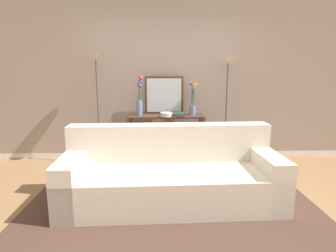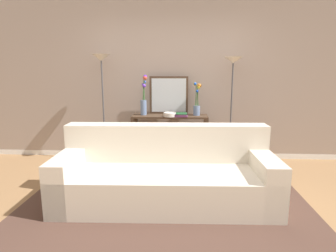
{
  "view_description": "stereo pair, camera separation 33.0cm",
  "coord_description": "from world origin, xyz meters",
  "px_view_note": "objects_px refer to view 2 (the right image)",
  "views": [
    {
      "loc": [
        -0.17,
        -2.85,
        1.53
      ],
      "look_at": [
        -0.04,
        0.96,
        0.78
      ],
      "focal_mm": 30.04,
      "sensor_mm": 36.0,
      "label": 1
    },
    {
      "loc": [
        0.16,
        -2.85,
        1.53
      ],
      "look_at": [
        -0.04,
        0.96,
        0.78
      ],
      "focal_mm": 30.04,
      "sensor_mm": 36.0,
      "label": 2
    }
  ],
  "objects_px": {
    "couch": "(166,176)",
    "wall_mirror": "(169,95)",
    "floor_lamp_right": "(232,81)",
    "floor_lamp_left": "(102,79)",
    "vase_short_flowers": "(197,103)",
    "fruit_bowl": "(170,114)",
    "vase_tall_flowers": "(144,100)",
    "book_stack": "(181,115)",
    "console_table": "(170,130)",
    "book_row_under_console": "(149,159)"
  },
  "relations": [
    {
      "from": "fruit_bowl",
      "to": "couch",
      "type": "bearing_deg",
      "value": -89.26
    },
    {
      "from": "floor_lamp_right",
      "to": "vase_tall_flowers",
      "type": "height_order",
      "value": "floor_lamp_right"
    },
    {
      "from": "vase_tall_flowers",
      "to": "vase_short_flowers",
      "type": "distance_m",
      "value": 0.87
    },
    {
      "from": "vase_tall_flowers",
      "to": "book_stack",
      "type": "height_order",
      "value": "vase_tall_flowers"
    },
    {
      "from": "wall_mirror",
      "to": "book_stack",
      "type": "distance_m",
      "value": 0.46
    },
    {
      "from": "vase_tall_flowers",
      "to": "fruit_bowl",
      "type": "distance_m",
      "value": 0.51
    },
    {
      "from": "floor_lamp_left",
      "to": "floor_lamp_right",
      "type": "height_order",
      "value": "floor_lamp_left"
    },
    {
      "from": "fruit_bowl",
      "to": "vase_tall_flowers",
      "type": "bearing_deg",
      "value": 161.74
    },
    {
      "from": "floor_lamp_right",
      "to": "book_row_under_console",
      "type": "relative_size",
      "value": 5.95
    },
    {
      "from": "floor_lamp_right",
      "to": "vase_short_flowers",
      "type": "xyz_separation_m",
      "value": [
        -0.55,
        0.04,
        -0.36
      ]
    },
    {
      "from": "floor_lamp_right",
      "to": "couch",
      "type": "bearing_deg",
      "value": -124.46
    },
    {
      "from": "vase_short_flowers",
      "to": "book_row_under_console",
      "type": "height_order",
      "value": "vase_short_flowers"
    },
    {
      "from": "couch",
      "to": "vase_tall_flowers",
      "type": "xyz_separation_m",
      "value": [
        -0.45,
        1.46,
        0.75
      ]
    },
    {
      "from": "fruit_bowl",
      "to": "book_row_under_console",
      "type": "height_order",
      "value": "fruit_bowl"
    },
    {
      "from": "couch",
      "to": "floor_lamp_left",
      "type": "bearing_deg",
      "value": 128.39
    },
    {
      "from": "floor_lamp_right",
      "to": "fruit_bowl",
      "type": "distance_m",
      "value": 1.12
    },
    {
      "from": "vase_short_flowers",
      "to": "book_row_under_console",
      "type": "relative_size",
      "value": 1.84
    },
    {
      "from": "wall_mirror",
      "to": "vase_short_flowers",
      "type": "height_order",
      "value": "wall_mirror"
    },
    {
      "from": "vase_tall_flowers",
      "to": "vase_short_flowers",
      "type": "bearing_deg",
      "value": -0.18
    },
    {
      "from": "couch",
      "to": "floor_lamp_left",
      "type": "relative_size",
      "value": 1.4
    },
    {
      "from": "couch",
      "to": "floor_lamp_right",
      "type": "height_order",
      "value": "floor_lamp_right"
    },
    {
      "from": "vase_tall_flowers",
      "to": "vase_short_flowers",
      "type": "xyz_separation_m",
      "value": [
        0.87,
        -0.0,
        -0.05
      ]
    },
    {
      "from": "floor_lamp_left",
      "to": "fruit_bowl",
      "type": "height_order",
      "value": "floor_lamp_left"
    },
    {
      "from": "couch",
      "to": "floor_lamp_right",
      "type": "distance_m",
      "value": 2.01
    },
    {
      "from": "vase_tall_flowers",
      "to": "fruit_bowl",
      "type": "height_order",
      "value": "vase_tall_flowers"
    },
    {
      "from": "wall_mirror",
      "to": "console_table",
      "type": "bearing_deg",
      "value": -80.55
    },
    {
      "from": "wall_mirror",
      "to": "fruit_bowl",
      "type": "xyz_separation_m",
      "value": [
        0.03,
        -0.28,
        -0.28
      ]
    },
    {
      "from": "vase_tall_flowers",
      "to": "fruit_bowl",
      "type": "relative_size",
      "value": 3.25
    },
    {
      "from": "floor_lamp_left",
      "to": "vase_short_flowers",
      "type": "relative_size",
      "value": 3.31
    },
    {
      "from": "couch",
      "to": "book_stack",
      "type": "bearing_deg",
      "value": 82.68
    },
    {
      "from": "wall_mirror",
      "to": "book_stack",
      "type": "xyz_separation_m",
      "value": [
        0.22,
        -0.28,
        -0.29
      ]
    },
    {
      "from": "couch",
      "to": "wall_mirror",
      "type": "xyz_separation_m",
      "value": [
        -0.05,
        1.6,
        0.81
      ]
    },
    {
      "from": "couch",
      "to": "console_table",
      "type": "xyz_separation_m",
      "value": [
        -0.02,
        1.44,
        0.25
      ]
    },
    {
      "from": "floor_lamp_right",
      "to": "vase_tall_flowers",
      "type": "bearing_deg",
      "value": 178.16
    },
    {
      "from": "floor_lamp_left",
      "to": "fruit_bowl",
      "type": "bearing_deg",
      "value": -5.05
    },
    {
      "from": "console_table",
      "to": "book_stack",
      "type": "xyz_separation_m",
      "value": [
        0.19,
        -0.12,
        0.28
      ]
    },
    {
      "from": "console_table",
      "to": "book_stack",
      "type": "height_order",
      "value": "book_stack"
    },
    {
      "from": "floor_lamp_left",
      "to": "book_row_under_console",
      "type": "distance_m",
      "value": 1.54
    },
    {
      "from": "floor_lamp_left",
      "to": "console_table",
      "type": "bearing_deg",
      "value": 1.35
    },
    {
      "from": "vase_tall_flowers",
      "to": "vase_short_flowers",
      "type": "relative_size",
      "value": 1.21
    },
    {
      "from": "vase_tall_flowers",
      "to": "book_row_under_console",
      "type": "distance_m",
      "value": 1.01
    },
    {
      "from": "floor_lamp_right",
      "to": "fruit_bowl",
      "type": "height_order",
      "value": "floor_lamp_right"
    },
    {
      "from": "book_stack",
      "to": "wall_mirror",
      "type": "bearing_deg",
      "value": 127.19
    },
    {
      "from": "vase_short_flowers",
      "to": "floor_lamp_left",
      "type": "bearing_deg",
      "value": -178.41
    },
    {
      "from": "console_table",
      "to": "wall_mirror",
      "type": "height_order",
      "value": "wall_mirror"
    },
    {
      "from": "couch",
      "to": "fruit_bowl",
      "type": "distance_m",
      "value": 1.42
    },
    {
      "from": "wall_mirror",
      "to": "fruit_bowl",
      "type": "bearing_deg",
      "value": -83.95
    },
    {
      "from": "fruit_bowl",
      "to": "book_stack",
      "type": "height_order",
      "value": "fruit_bowl"
    },
    {
      "from": "fruit_bowl",
      "to": "book_row_under_console",
      "type": "relative_size",
      "value": 0.69
    },
    {
      "from": "couch",
      "to": "vase_tall_flowers",
      "type": "height_order",
      "value": "vase_tall_flowers"
    }
  ]
}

